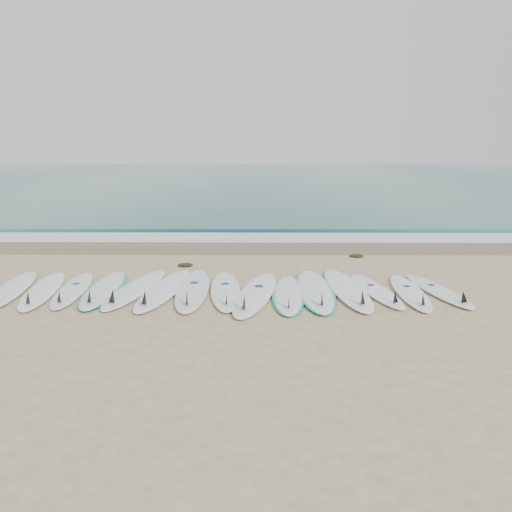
{
  "coord_description": "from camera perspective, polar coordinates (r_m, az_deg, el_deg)",
  "views": [
    {
      "loc": [
        0.64,
        -8.87,
        2.68
      ],
      "look_at": [
        0.56,
        1.32,
        0.4
      ],
      "focal_mm": 35.0,
      "sensor_mm": 36.0,
      "label": 1
    }
  ],
  "objects": [
    {
      "name": "ground",
      "position": [
        9.28,
        -3.55,
        -4.19
      ],
      "size": [
        120.0,
        120.0,
        0.0
      ],
      "primitive_type": "plane",
      "color": "tan"
    },
    {
      "name": "ocean",
      "position": [
        41.46,
        -0.44,
        8.94
      ],
      "size": [
        120.0,
        55.0,
        0.03
      ],
      "primitive_type": "cube",
      "color": "#1F6660",
      "rests_on": "ground"
    },
    {
      "name": "wet_sand_band",
      "position": [
        13.25,
        -2.34,
        0.97
      ],
      "size": [
        120.0,
        1.8,
        0.01
      ],
      "primitive_type": "cube",
      "color": "#72624B",
      "rests_on": "ground"
    },
    {
      "name": "foam_band",
      "position": [
        14.62,
        -2.08,
        2.13
      ],
      "size": [
        120.0,
        1.4,
        0.04
      ],
      "primitive_type": "cube",
      "color": "silver",
      "rests_on": "ground"
    },
    {
      "name": "wave_crest",
      "position": [
        16.09,
        -1.85,
        3.21
      ],
      "size": [
        120.0,
        1.0,
        0.1
      ],
      "primitive_type": "cube",
      "color": "#1F6660",
      "rests_on": "ground"
    },
    {
      "name": "surfboard_0",
      "position": [
        10.33,
        -26.19,
        -3.42
      ],
      "size": [
        0.96,
        2.68,
        0.34
      ],
      "rotation": [
        0.0,
        0.0,
        0.16
      ],
      "color": "white",
      "rests_on": "ground"
    },
    {
      "name": "surfboard_1",
      "position": [
        10.01,
        -23.25,
        -3.63
      ],
      "size": [
        0.96,
        2.65,
        0.33
      ],
      "rotation": [
        0.0,
        0.0,
        0.17
      ],
      "color": "white",
      "rests_on": "ground"
    },
    {
      "name": "surfboard_2",
      "position": [
        9.86,
        -20.27,
        -3.63
      ],
      "size": [
        0.79,
        2.5,
        0.31
      ],
      "rotation": [
        0.0,
        0.0,
        0.11
      ],
      "color": "white",
      "rests_on": "ground"
    },
    {
      "name": "surfboard_3",
      "position": [
        9.74,
        -17.03,
        -3.63
      ],
      "size": [
        0.77,
        2.64,
        0.33
      ],
      "rotation": [
        0.0,
        0.0,
        0.05
      ],
      "color": "white",
      "rests_on": "ground"
    },
    {
      "name": "surfboard_4",
      "position": [
        9.55,
        -13.72,
        -3.67
      ],
      "size": [
        0.98,
        2.8,
        0.35
      ],
      "rotation": [
        0.0,
        0.0,
        -0.15
      ],
      "color": "white",
      "rests_on": "ground"
    },
    {
      "name": "surfboard_5",
      "position": [
        9.38,
        -10.57,
        -3.81
      ],
      "size": [
        0.95,
        2.88,
        0.36
      ],
      "rotation": [
        0.0,
        0.0,
        -0.13
      ],
      "color": "white",
      "rests_on": "ground"
    },
    {
      "name": "surfboard_6",
      "position": [
        9.3,
        -7.27,
        -3.83
      ],
      "size": [
        0.7,
        2.86,
        0.36
      ],
      "rotation": [
        0.0,
        0.0,
        0.04
      ],
      "color": "silver",
      "rests_on": "ground"
    },
    {
      "name": "surfboard_7",
      "position": [
        9.22,
        -3.52,
        -3.93
      ],
      "size": [
        0.78,
        2.68,
        0.34
      ],
      "rotation": [
        0.0,
        0.0,
        0.09
      ],
      "color": "white",
      "rests_on": "ground"
    },
    {
      "name": "surfboard_8",
      "position": [
        8.99,
        -0.09,
        -4.31
      ],
      "size": [
        1.09,
        2.96,
        0.37
      ],
      "rotation": [
        0.0,
        0.0,
        -0.17
      ],
      "color": "white",
      "rests_on": "ground"
    },
    {
      "name": "surfboard_9",
      "position": [
        9.03,
        3.7,
        -4.36
      ],
      "size": [
        0.71,
        2.5,
        0.31
      ],
      "rotation": [
        0.0,
        0.0,
        -0.04
      ],
      "color": "white",
      "rests_on": "ground"
    },
    {
      "name": "surfboard_10",
      "position": [
        9.31,
        6.75,
        -3.86
      ],
      "size": [
        0.7,
        2.88,
        0.37
      ],
      "rotation": [
        0.0,
        0.0,
        0.0
      ],
      "color": "white",
      "rests_on": "ground"
    },
    {
      "name": "surfboard_11",
      "position": [
        9.41,
        10.44,
        -3.74
      ],
      "size": [
        0.81,
        2.94,
        0.37
      ],
      "rotation": [
        0.0,
        0.0,
        0.07
      ],
      "color": "white",
      "rests_on": "ground"
    },
    {
      "name": "surfboard_12",
      "position": [
        9.46,
        13.63,
        -3.88
      ],
      "size": [
        0.86,
        2.38,
        0.3
      ],
      "rotation": [
        0.0,
        0.0,
        0.17
      ],
      "color": "white",
      "rests_on": "ground"
    },
    {
      "name": "surfboard_13",
      "position": [
        9.52,
        17.24,
        -3.98
      ],
      "size": [
        0.61,
        2.42,
        0.31
      ],
      "rotation": [
        0.0,
        0.0,
        -0.05
      ],
      "color": "white",
      "rests_on": "ground"
    },
    {
      "name": "surfboard_14",
      "position": [
        9.8,
        20.2,
        -3.74
      ],
      "size": [
        0.87,
        2.36,
        0.3
      ],
      "rotation": [
        0.0,
        0.0,
        0.17
      ],
      "color": "silver",
      "rests_on": "ground"
    },
    {
      "name": "seaweed_near",
      "position": [
        11.35,
        -8.09,
        -1.0
      ],
      "size": [
        0.34,
        0.27,
        0.07
      ],
      "primitive_type": "ellipsoid",
      "color": "black",
      "rests_on": "ground"
    },
    {
      "name": "seaweed_far",
      "position": [
        12.4,
        11.4,
        0.04
      ],
      "size": [
        0.34,
        0.26,
        0.07
      ],
      "primitive_type": "ellipsoid",
      "color": "black",
      "rests_on": "ground"
    }
  ]
}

